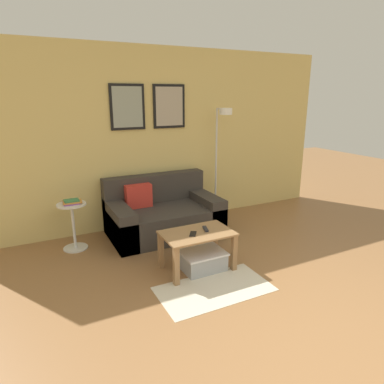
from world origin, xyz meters
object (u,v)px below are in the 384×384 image
at_px(storage_bin, 201,259).
at_px(cell_phone, 193,234).
at_px(couch, 163,215).
at_px(coffee_table, 197,241).
at_px(side_table, 73,222).
at_px(remote_control, 206,229).
at_px(floor_lamp, 221,144).
at_px(book_stack, 72,202).

bearing_deg(storage_bin, cell_phone, -172.87).
xyz_separation_m(couch, coffee_table, (-0.05, -1.15, 0.07)).
relative_size(side_table, remote_control, 4.00).
xyz_separation_m(storage_bin, floor_lamp, (0.99, 1.24, 1.08)).
bearing_deg(couch, book_stack, 178.70).
bearing_deg(couch, side_table, 179.01).
bearing_deg(coffee_table, remote_control, 12.88).
relative_size(floor_lamp, side_table, 2.85).
bearing_deg(floor_lamp, cell_phone, -131.29).
bearing_deg(book_stack, couch, -1.30).
xyz_separation_m(side_table, book_stack, (0.01, 0.01, 0.26)).
xyz_separation_m(storage_bin, remote_control, (0.07, 0.03, 0.34)).
bearing_deg(book_stack, floor_lamp, 1.70).
bearing_deg(book_stack, side_table, -144.60).
xyz_separation_m(coffee_table, remote_control, (0.12, 0.03, 0.11)).
bearing_deg(couch, cell_phone, -95.48).
xyz_separation_m(coffee_table, side_table, (-1.15, 1.17, 0.02)).
relative_size(storage_bin, cell_phone, 3.47).
xyz_separation_m(couch, remote_control, (0.07, -1.12, 0.18)).
bearing_deg(floor_lamp, storage_bin, -128.58).
height_order(floor_lamp, book_stack, floor_lamp).
xyz_separation_m(floor_lamp, cell_phone, (-1.11, -1.26, -0.74)).
distance_m(floor_lamp, cell_phone, 1.83).
distance_m(floor_lamp, side_table, 2.34).
bearing_deg(storage_bin, floor_lamp, 51.42).
distance_m(book_stack, cell_phone, 1.62).
relative_size(couch, floor_lamp, 0.88).
height_order(storage_bin, side_table, side_table).
bearing_deg(coffee_table, book_stack, 134.13).
bearing_deg(floor_lamp, side_table, -178.15).
distance_m(couch, cell_phone, 1.19).
relative_size(couch, cell_phone, 10.74).
bearing_deg(coffee_table, storage_bin, -9.23).
height_order(couch, book_stack, couch).
height_order(storage_bin, book_stack, book_stack).
height_order(storage_bin, floor_lamp, floor_lamp).
relative_size(coffee_table, floor_lamp, 0.45).
bearing_deg(remote_control, couch, 110.23).
distance_m(remote_control, cell_phone, 0.19).
relative_size(couch, coffee_table, 1.93).
height_order(coffee_table, cell_phone, cell_phone).
bearing_deg(storage_bin, book_stack, 135.14).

